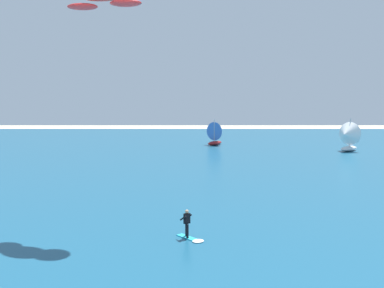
{
  "coord_description": "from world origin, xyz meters",
  "views": [
    {
      "loc": [
        0.01,
        -8.76,
        8.44
      ],
      "look_at": [
        -0.08,
        18.1,
        5.38
      ],
      "focal_mm": 41.12,
      "sensor_mm": 36.0,
      "label": 1
    }
  ],
  "objects_px": {
    "sailboat_leading": "(349,137)",
    "kitesurfer": "(191,228)",
    "sailboat_anchored_offshore": "(218,133)",
    "kite": "(105,2)"
  },
  "relations": [
    {
      "from": "sailboat_leading",
      "to": "kite",
      "type": "bearing_deg",
      "value": -128.65
    },
    {
      "from": "kitesurfer",
      "to": "sailboat_leading",
      "type": "relative_size",
      "value": 0.38
    },
    {
      "from": "kite",
      "to": "sailboat_anchored_offshore",
      "type": "xyz_separation_m",
      "value": [
        9.6,
        43.74,
        -12.14
      ]
    },
    {
      "from": "sailboat_leading",
      "to": "kitesurfer",
      "type": "bearing_deg",
      "value": -120.37
    },
    {
      "from": "kitesurfer",
      "to": "sailboat_leading",
      "type": "bearing_deg",
      "value": 59.63
    },
    {
      "from": "kite",
      "to": "kitesurfer",
      "type": "bearing_deg",
      "value": -34.14
    },
    {
      "from": "kitesurfer",
      "to": "kite",
      "type": "bearing_deg",
      "value": 145.86
    },
    {
      "from": "kitesurfer",
      "to": "kite",
      "type": "relative_size",
      "value": 0.34
    },
    {
      "from": "kitesurfer",
      "to": "sailboat_anchored_offshore",
      "type": "relative_size",
      "value": 0.43
    },
    {
      "from": "kitesurfer",
      "to": "sailboat_anchored_offshore",
      "type": "bearing_deg",
      "value": 84.92
    }
  ]
}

